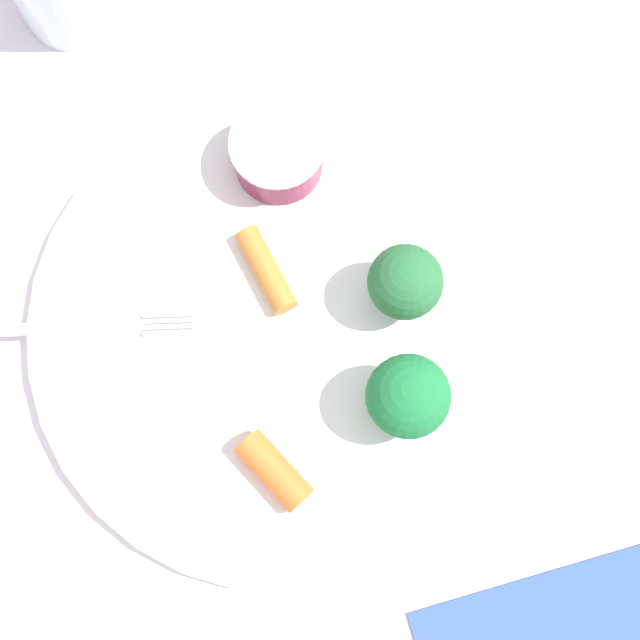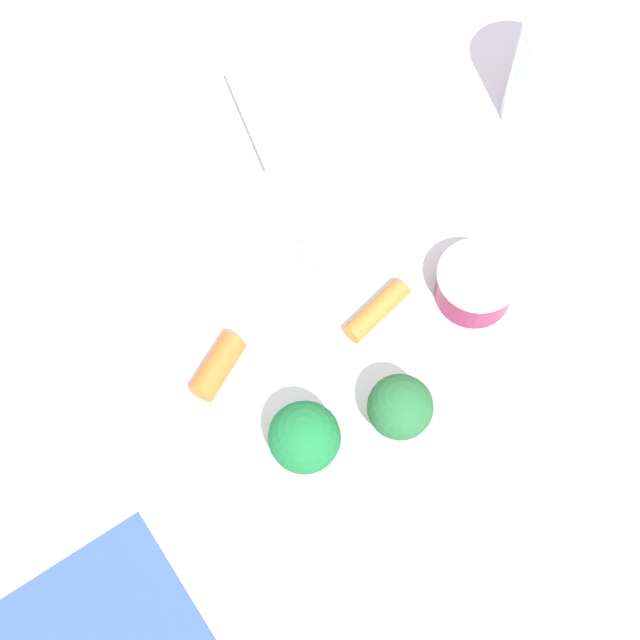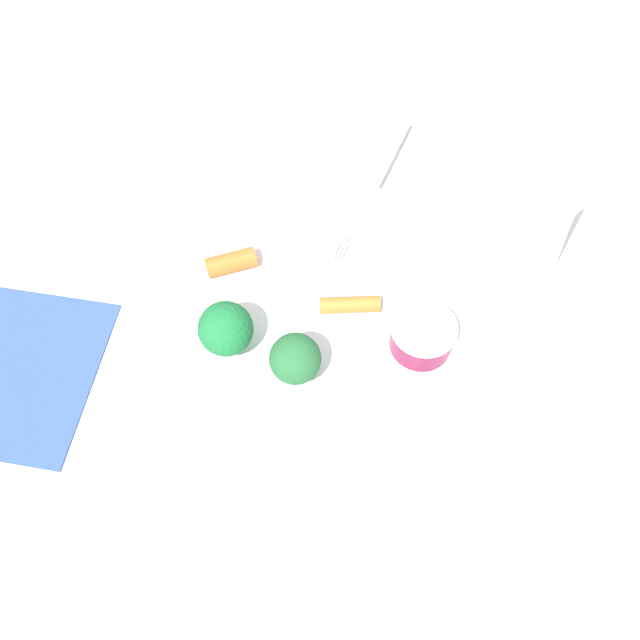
{
  "view_description": "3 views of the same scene",
  "coord_description": "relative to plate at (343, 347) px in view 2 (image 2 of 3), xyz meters",
  "views": [
    {
      "loc": [
        -0.11,
        0.03,
        0.48
      ],
      "look_at": [
        -0.01,
        -0.01,
        0.03
      ],
      "focal_mm": 49.06,
      "sensor_mm": 36.0,
      "label": 1
    },
    {
      "loc": [
        -0.18,
        -0.18,
        0.59
      ],
      "look_at": [
        -0.0,
        0.02,
        0.03
      ],
      "focal_mm": 54.72,
      "sensor_mm": 36.0,
      "label": 2
    },
    {
      "loc": [
        0.01,
        -0.31,
        0.52
      ],
      "look_at": [
        0.01,
        -0.02,
        0.02
      ],
      "focal_mm": 39.71,
      "sensor_mm": 36.0,
      "label": 3
    }
  ],
  "objects": [
    {
      "name": "ground_plane",
      "position": [
        0.0,
        0.0,
        -0.01
      ],
      "size": [
        2.4,
        2.4,
        0.0
      ],
      "primitive_type": "plane",
      "color": "white"
    },
    {
      "name": "plate",
      "position": [
        0.0,
        0.0,
        0.0
      ],
      "size": [
        0.29,
        0.29,
        0.01
      ],
      "primitive_type": "cylinder",
      "color": "white",
      "rests_on": "ground_plane"
    },
    {
      "name": "sauce_cup",
      "position": [
        0.09,
        -0.03,
        0.02
      ],
      "size": [
        0.05,
        0.05,
        0.03
      ],
      "color": "maroon",
      "rests_on": "plate"
    },
    {
      "name": "broccoli_floret_0",
      "position": [
        -0.01,
        -0.06,
        0.03
      ],
      "size": [
        0.04,
        0.04,
        0.05
      ],
      "color": "#7FBE74",
      "rests_on": "plate"
    },
    {
      "name": "broccoli_floret_1",
      "position": [
        -0.07,
        -0.04,
        0.03
      ],
      "size": [
        0.04,
        0.04,
        0.05
      ],
      "color": "#96C371",
      "rests_on": "plate"
    },
    {
      "name": "carrot_stick_0",
      "position": [
        -0.07,
        0.04,
        0.01
      ],
      "size": [
        0.05,
        0.03,
        0.02
      ],
      "primitive_type": "cylinder",
      "rotation": [
        1.57,
        0.0,
        5.05
      ],
      "color": "orange",
      "rests_on": "plate"
    },
    {
      "name": "carrot_stick_1",
      "position": [
        0.03,
        0.0,
        0.01
      ],
      "size": [
        0.05,
        0.02,
        0.01
      ],
      "primitive_type": "cylinder",
      "rotation": [
        1.57,
        0.0,
        4.78
      ],
      "color": "orange",
      "rests_on": "plate"
    },
    {
      "name": "fork",
      "position": [
        0.05,
        0.13,
        0.01
      ],
      "size": [
        0.08,
        0.17,
        0.0
      ],
      "color": "#C1B2B8",
      "rests_on": "plate"
    },
    {
      "name": "drinking_glass",
      "position": [
        0.24,
        0.04,
        0.04
      ],
      "size": [
        0.06,
        0.06,
        0.09
      ],
      "primitive_type": "cylinder",
      "color": "silver",
      "rests_on": "ground_plane"
    }
  ]
}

